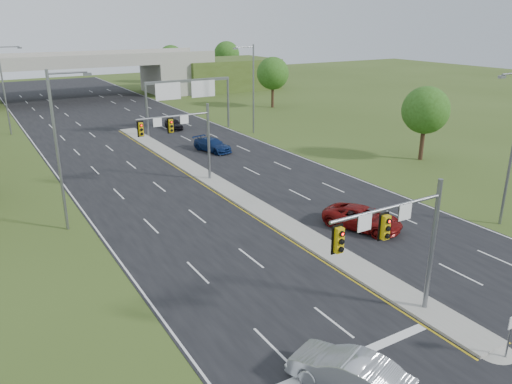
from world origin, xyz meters
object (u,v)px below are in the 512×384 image
object	(u,v)px
keep_right_sign	(511,329)
sign_gantry	(188,91)
signal_mast_near	(402,235)
car_silver	(349,373)
car_far_b	(212,145)
overpass	(75,80)
car_far_c	(174,124)
car_far_a	(363,218)
signal_mast_far	(185,132)

from	to	relation	value
keep_right_sign	sign_gantry	size ratio (longest dim) A/B	0.19
signal_mast_near	car_silver	distance (m)	6.73
keep_right_sign	car_far_b	xyz separation A→B (m)	(4.79, 38.72, -0.78)
keep_right_sign	overpass	size ratio (longest dim) A/B	0.03
signal_mast_near	car_far_c	world-z (taller)	signal_mast_near
keep_right_sign	car_far_c	bearing A→B (deg)	83.92
sign_gantry	car_far_b	bearing A→B (deg)	-100.02
car_silver	car_far_c	bearing A→B (deg)	-126.94
car_far_a	car_silver	bearing A→B (deg)	-156.86
sign_gantry	car_far_a	world-z (taller)	sign_gantry
car_silver	car_far_a	size ratio (longest dim) A/B	0.90
overpass	car_far_a	size ratio (longest dim) A/B	14.47
keep_right_sign	overpass	bearing A→B (deg)	90.00
sign_gantry	car_silver	world-z (taller)	sign_gantry
signal_mast_far	sign_gantry	size ratio (longest dim) A/B	0.60
signal_mast_near	car_silver	size ratio (longest dim) A/B	1.40
signal_mast_near	car_silver	world-z (taller)	signal_mast_near
sign_gantry	signal_mast_far	bearing A→B (deg)	-114.11
car_silver	car_far_b	size ratio (longest dim) A/B	1.00
signal_mast_far	sign_gantry	distance (m)	21.91
signal_mast_far	keep_right_sign	size ratio (longest dim) A/B	3.18
sign_gantry	car_far_a	distance (m)	35.81
signal_mast_near	keep_right_sign	xyz separation A→B (m)	(2.26, -4.45, -3.21)
overpass	car_far_c	distance (m)	33.13
keep_right_sign	car_far_b	distance (m)	39.02
car_far_b	overpass	bearing A→B (deg)	81.07
signal_mast_near	signal_mast_far	xyz separation A→B (m)	(0.00, 25.00, 0.00)
signal_mast_far	overpass	distance (m)	55.13
signal_mast_far	keep_right_sign	xyz separation A→B (m)	(2.26, -29.45, -3.21)
keep_right_sign	car_far_a	size ratio (longest dim) A/B	0.40
signal_mast_near	sign_gantry	size ratio (longest dim) A/B	0.60
car_far_a	car_far_c	bearing A→B (deg)	65.44
signal_mast_far	signal_mast_near	bearing A→B (deg)	-90.00
car_silver	sign_gantry	bearing A→B (deg)	-128.95
sign_gantry	car_far_b	world-z (taller)	sign_gantry
car_silver	car_far_a	xyz separation A→B (m)	(11.57, 11.96, -0.05)
overpass	car_far_a	bearing A→B (deg)	-86.45
car_silver	signal_mast_far	bearing A→B (deg)	-122.84
signal_mast_near	car_far_b	size ratio (longest dim) A/B	1.41
car_far_a	car_far_b	world-z (taller)	car_far_a
keep_right_sign	sign_gantry	world-z (taller)	sign_gantry
signal_mast_near	car_far_a	size ratio (longest dim) A/B	1.27
overpass	car_far_a	distance (m)	70.72
signal_mast_far	car_far_a	world-z (taller)	signal_mast_far
sign_gantry	car_silver	size ratio (longest dim) A/B	2.32
signal_mast_near	car_far_a	xyz separation A→B (m)	(6.64, 9.54, -3.94)
signal_mast_far	car_far_c	size ratio (longest dim) A/B	1.75
car_silver	car_far_b	world-z (taller)	car_silver
keep_right_sign	car_far_a	xyz separation A→B (m)	(4.38, 13.99, -0.73)
overpass	car_silver	world-z (taller)	overpass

